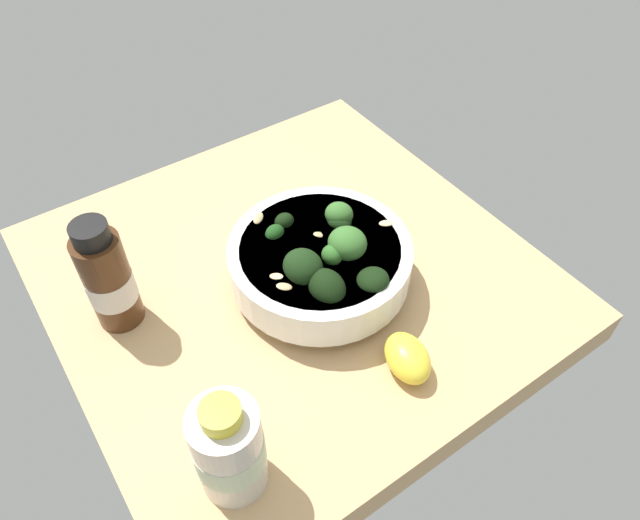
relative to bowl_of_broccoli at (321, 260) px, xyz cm
name	(u,v)px	position (x,y,z in cm)	size (l,w,h in cm)	color
ground_plane	(292,282)	(3.96, 1.91, -6.60)	(57.50, 57.50, 4.79)	tan
bowl_of_broccoli	(321,260)	(0.00, 0.00, 0.00)	(22.04, 22.04, 10.02)	white
lemon_wedge	(407,358)	(-15.55, -0.68, -2.31)	(6.64, 4.58, 3.81)	yellow
bottle_tall	(229,449)	(-15.60, 20.90, 1.65)	(6.59, 6.59, 12.93)	beige
bottle_short	(108,279)	(9.24, 22.45, 2.46)	(5.42, 5.42, 14.87)	#472814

